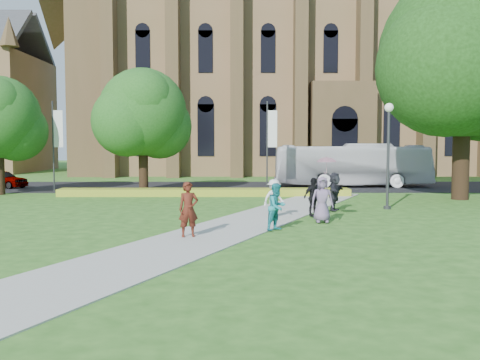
{
  "coord_description": "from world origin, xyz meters",
  "views": [
    {
      "loc": [
        0.04,
        -19.85,
        3.3
      ],
      "look_at": [
        0.17,
        4.39,
        1.6
      ],
      "focal_mm": 40.0,
      "sensor_mm": 36.0,
      "label": 1
    }
  ],
  "objects_px": {
    "large_tree": "(464,54)",
    "tour_coach": "(352,165)",
    "pedestrian_0": "(188,209)",
    "streetlamp": "(388,143)",
    "car_0": "(2,179)"
  },
  "relations": [
    {
      "from": "large_tree",
      "to": "tour_coach",
      "type": "bearing_deg",
      "value": 116.08
    },
    {
      "from": "large_tree",
      "to": "tour_coach",
      "type": "relative_size",
      "value": 1.14
    },
    {
      "from": "tour_coach",
      "to": "pedestrian_0",
      "type": "xyz_separation_m",
      "value": [
        -10.26,
        -21.45,
        -0.63
      ]
    },
    {
      "from": "large_tree",
      "to": "pedestrian_0",
      "type": "bearing_deg",
      "value": -139.53
    },
    {
      "from": "large_tree",
      "to": "tour_coach",
      "type": "distance_m",
      "value": 12.03
    },
    {
      "from": "large_tree",
      "to": "tour_coach",
      "type": "xyz_separation_m",
      "value": [
        -4.38,
        8.95,
        -6.74
      ]
    },
    {
      "from": "streetlamp",
      "to": "car_0",
      "type": "distance_m",
      "value": 27.7
    },
    {
      "from": "tour_coach",
      "to": "pedestrian_0",
      "type": "height_order",
      "value": "tour_coach"
    },
    {
      "from": "pedestrian_0",
      "to": "tour_coach",
      "type": "bearing_deg",
      "value": 47.73
    },
    {
      "from": "streetlamp",
      "to": "tour_coach",
      "type": "relative_size",
      "value": 0.45
    },
    {
      "from": "streetlamp",
      "to": "tour_coach",
      "type": "xyz_separation_m",
      "value": [
        1.12,
        13.45,
        -1.67
      ]
    },
    {
      "from": "tour_coach",
      "to": "pedestrian_0",
      "type": "distance_m",
      "value": 23.79
    },
    {
      "from": "large_tree",
      "to": "car_0",
      "type": "height_order",
      "value": "large_tree"
    },
    {
      "from": "car_0",
      "to": "large_tree",
      "type": "bearing_deg",
      "value": -85.9
    },
    {
      "from": "streetlamp",
      "to": "large_tree",
      "type": "height_order",
      "value": "large_tree"
    }
  ]
}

